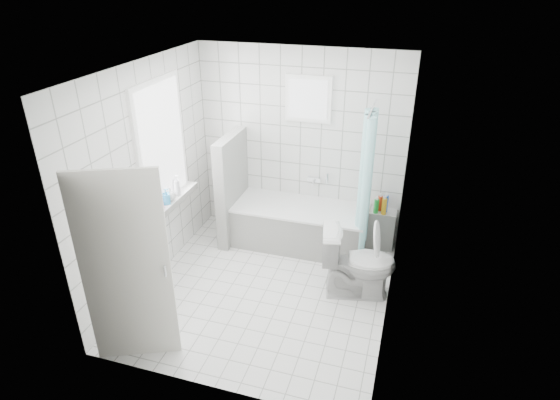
% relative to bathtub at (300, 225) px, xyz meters
% --- Properties ---
extents(ground, '(3.00, 3.00, 0.00)m').
position_rel_bathtub_xyz_m(ground, '(-0.12, -1.12, -0.29)').
color(ground, white).
rests_on(ground, ground).
extents(ceiling, '(3.00, 3.00, 0.00)m').
position_rel_bathtub_xyz_m(ceiling, '(-0.12, -1.12, 2.31)').
color(ceiling, white).
rests_on(ceiling, ground).
extents(wall_back, '(2.80, 0.02, 2.60)m').
position_rel_bathtub_xyz_m(wall_back, '(-0.12, 0.38, 1.01)').
color(wall_back, white).
rests_on(wall_back, ground).
extents(wall_front, '(2.80, 0.02, 2.60)m').
position_rel_bathtub_xyz_m(wall_front, '(-0.12, -2.62, 1.01)').
color(wall_front, white).
rests_on(wall_front, ground).
extents(wall_left, '(0.02, 3.00, 2.60)m').
position_rel_bathtub_xyz_m(wall_left, '(-1.52, -1.12, 1.01)').
color(wall_left, white).
rests_on(wall_left, ground).
extents(wall_right, '(0.02, 3.00, 2.60)m').
position_rel_bathtub_xyz_m(wall_right, '(1.28, -1.12, 1.01)').
color(wall_right, white).
rests_on(wall_right, ground).
extents(window_left, '(0.01, 0.90, 1.40)m').
position_rel_bathtub_xyz_m(window_left, '(-1.47, -0.82, 1.31)').
color(window_left, white).
rests_on(window_left, wall_left).
extents(window_back, '(0.50, 0.01, 0.50)m').
position_rel_bathtub_xyz_m(window_back, '(-0.02, 0.33, 1.66)').
color(window_back, white).
rests_on(window_back, wall_back).
extents(window_sill, '(0.18, 1.02, 0.08)m').
position_rel_bathtub_xyz_m(window_sill, '(-1.43, -0.82, 0.57)').
color(window_sill, white).
rests_on(window_sill, wall_left).
extents(door, '(0.75, 0.36, 2.00)m').
position_rel_bathtub_xyz_m(door, '(-1.00, -2.44, 0.71)').
color(door, silver).
rests_on(door, ground).
extents(bathtub, '(1.78, 0.77, 0.58)m').
position_rel_bathtub_xyz_m(bathtub, '(0.00, 0.00, 0.00)').
color(bathtub, white).
rests_on(bathtub, ground).
extents(partition_wall, '(0.15, 0.85, 1.50)m').
position_rel_bathtub_xyz_m(partition_wall, '(-0.96, -0.05, 0.46)').
color(partition_wall, white).
rests_on(partition_wall, ground).
extents(tiled_ledge, '(0.40, 0.24, 0.55)m').
position_rel_bathtub_xyz_m(tiled_ledge, '(1.05, 0.25, -0.02)').
color(tiled_ledge, white).
rests_on(tiled_ledge, ground).
extents(toilet, '(0.92, 0.64, 0.86)m').
position_rel_bathtub_xyz_m(toilet, '(0.91, -0.86, 0.14)').
color(toilet, silver).
rests_on(toilet, ground).
extents(curtain_rod, '(0.02, 0.80, 0.02)m').
position_rel_bathtub_xyz_m(curtain_rod, '(0.83, -0.02, 1.71)').
color(curtain_rod, silver).
rests_on(curtain_rod, wall_back).
extents(shower_curtain, '(0.14, 0.48, 1.78)m').
position_rel_bathtub_xyz_m(shower_curtain, '(0.83, -0.16, 0.81)').
color(shower_curtain, '#48D5D3').
rests_on(shower_curtain, curtain_rod).
extents(tub_faucet, '(0.18, 0.06, 0.06)m').
position_rel_bathtub_xyz_m(tub_faucet, '(0.10, 0.33, 0.56)').
color(tub_faucet, silver).
rests_on(tub_faucet, wall_back).
extents(sill_bottles, '(0.20, 0.56, 0.28)m').
position_rel_bathtub_xyz_m(sill_bottles, '(-1.42, -0.94, 0.73)').
color(sill_bottles, pink).
rests_on(sill_bottles, window_sill).
extents(ledge_bottles, '(0.18, 0.15, 0.23)m').
position_rel_bathtub_xyz_m(ledge_bottles, '(1.04, 0.22, 0.37)').
color(ledge_bottles, '#18942E').
rests_on(ledge_bottles, tiled_ledge).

